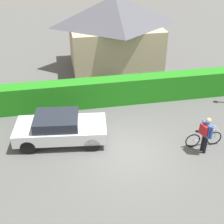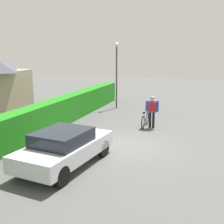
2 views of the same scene
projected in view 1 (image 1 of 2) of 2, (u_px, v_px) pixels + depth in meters
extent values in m
plane|color=#505050|center=(129.00, 153.00, 12.91)|extent=(60.00, 60.00, 0.00)
cube|color=#207B19|center=(111.00, 91.00, 16.29)|extent=(20.83, 0.90, 1.46)
cube|color=tan|center=(115.00, 46.00, 20.52)|extent=(5.87, 4.44, 2.85)
pyramid|color=#4C4C56|center=(115.00, 10.00, 19.29)|extent=(6.17, 4.66, 1.89)
cube|color=silver|center=(61.00, 130.00, 13.38)|extent=(4.19, 2.24, 0.55)
cube|color=#1E232D|center=(57.00, 120.00, 13.10)|extent=(2.07, 1.78, 0.46)
cylinder|color=black|center=(92.00, 124.00, 14.29)|extent=(0.67, 0.26, 0.66)
cylinder|color=black|center=(92.00, 144.00, 12.92)|extent=(0.67, 0.26, 0.66)
cylinder|color=black|center=(34.00, 126.00, 14.12)|extent=(0.67, 0.26, 0.66)
cylinder|color=black|center=(28.00, 147.00, 12.76)|extent=(0.67, 0.26, 0.66)
torus|color=black|center=(214.00, 138.00, 13.29)|extent=(0.68, 0.05, 0.68)
torus|color=black|center=(193.00, 141.00, 13.13)|extent=(0.68, 0.05, 0.68)
cylinder|color=silver|center=(208.00, 134.00, 13.11)|extent=(0.65, 0.04, 0.56)
cylinder|color=silver|center=(199.00, 136.00, 13.06)|extent=(0.24, 0.04, 0.48)
cylinder|color=silver|center=(207.00, 131.00, 12.98)|extent=(0.78, 0.04, 0.08)
cylinder|color=silver|center=(197.00, 140.00, 13.16)|extent=(0.39, 0.04, 0.05)
cylinder|color=silver|center=(215.00, 133.00, 13.15)|extent=(0.04, 0.04, 0.51)
cube|color=black|center=(198.00, 131.00, 12.91)|extent=(0.22, 0.10, 0.06)
cylinder|color=silver|center=(216.00, 128.00, 13.00)|extent=(0.03, 0.50, 0.03)
cylinder|color=black|center=(203.00, 142.00, 12.88)|extent=(0.13, 0.13, 0.85)
cylinder|color=black|center=(205.00, 145.00, 12.74)|extent=(0.13, 0.13, 0.85)
cube|color=#3359B2|center=(207.00, 130.00, 12.43)|extent=(0.31, 0.53, 0.60)
sphere|color=tan|center=(209.00, 121.00, 12.19)|extent=(0.23, 0.23, 0.23)
cylinder|color=#3359B2|center=(202.00, 126.00, 12.65)|extent=(0.09, 0.09, 0.57)
cylinder|color=#3359B2|center=(212.00, 133.00, 12.19)|extent=(0.09, 0.09, 0.57)
cube|color=maroon|center=(204.00, 130.00, 12.36)|extent=(0.25, 0.42, 0.46)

